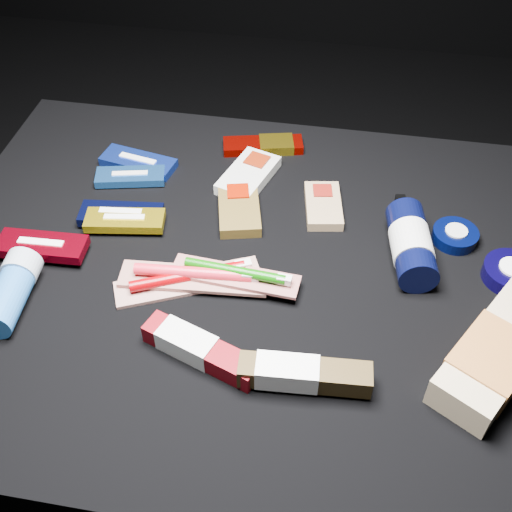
% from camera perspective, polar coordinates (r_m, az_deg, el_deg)
% --- Properties ---
extents(ground, '(3.00, 3.00, 0.00)m').
position_cam_1_polar(ground, '(1.29, -0.76, -13.42)').
color(ground, black).
rests_on(ground, ground).
extents(cloth_table, '(0.98, 0.78, 0.40)m').
position_cam_1_polar(cloth_table, '(1.12, -0.85, -8.16)').
color(cloth_table, black).
rests_on(cloth_table, ground).
extents(luna_bar_0, '(0.14, 0.07, 0.02)m').
position_cam_1_polar(luna_bar_0, '(1.16, -10.41, 8.20)').
color(luna_bar_0, '#1733A0').
rests_on(luna_bar_0, cloth_table).
extents(luna_bar_1, '(0.12, 0.07, 0.02)m').
position_cam_1_polar(luna_bar_1, '(1.13, -11.10, 6.95)').
color(luna_bar_1, '#215BA8').
rests_on(luna_bar_1, cloth_table).
extents(luna_bar_2, '(0.14, 0.06, 0.02)m').
position_cam_1_polar(luna_bar_2, '(1.05, -11.89, 3.61)').
color(luna_bar_2, black).
rests_on(luna_bar_2, cloth_table).
extents(luna_bar_3, '(0.13, 0.06, 0.02)m').
position_cam_1_polar(luna_bar_3, '(1.04, -11.58, 3.12)').
color(luna_bar_3, gold).
rests_on(luna_bar_3, cloth_table).
extents(luna_bar_4, '(0.14, 0.06, 0.02)m').
position_cam_1_polar(luna_bar_4, '(1.03, -18.50, 0.85)').
color(luna_bar_4, maroon).
rests_on(luna_bar_4, cloth_table).
extents(clif_bar_0, '(0.09, 0.13, 0.02)m').
position_cam_1_polar(clif_bar_0, '(1.05, -1.53, 4.42)').
color(clif_bar_0, '#533F18').
rests_on(clif_bar_0, cloth_table).
extents(clif_bar_1, '(0.10, 0.14, 0.02)m').
position_cam_1_polar(clif_bar_1, '(1.12, -0.56, 7.35)').
color(clif_bar_1, silver).
rests_on(clif_bar_1, cloth_table).
extents(clif_bar_2, '(0.07, 0.11, 0.02)m').
position_cam_1_polar(clif_bar_2, '(1.06, 5.99, 4.63)').
color(clif_bar_2, '#9D7D58').
rests_on(clif_bar_2, cloth_table).
extents(power_bar, '(0.15, 0.08, 0.02)m').
position_cam_1_polar(power_bar, '(1.19, 1.03, 9.82)').
color(power_bar, '#770702').
rests_on(power_bar, cloth_table).
extents(lotion_bottle, '(0.08, 0.19, 0.06)m').
position_cam_1_polar(lotion_bottle, '(0.99, 13.62, 1.05)').
color(lotion_bottle, black).
rests_on(lotion_bottle, cloth_table).
extents(cream_tin_upper, '(0.07, 0.07, 0.02)m').
position_cam_1_polar(cream_tin_upper, '(1.05, 17.28, 1.74)').
color(cream_tin_upper, black).
rests_on(cream_tin_upper, cloth_table).
extents(cream_tin_lower, '(0.08, 0.08, 0.03)m').
position_cam_1_polar(cream_tin_lower, '(1.01, 21.72, -1.40)').
color(cream_tin_lower, black).
rests_on(cream_tin_lower, cloth_table).
extents(bodywash_bottle, '(0.19, 0.24, 0.05)m').
position_cam_1_polar(bodywash_bottle, '(0.89, 20.65, -8.10)').
color(bodywash_bottle, tan).
rests_on(bodywash_bottle, cloth_table).
extents(deodorant_stick, '(0.06, 0.13, 0.05)m').
position_cam_1_polar(deodorant_stick, '(0.96, -20.93, -2.91)').
color(deodorant_stick, '#235FA9').
rests_on(deodorant_stick, cloth_table).
extents(toothbrush_pack_0, '(0.22, 0.13, 0.02)m').
position_cam_1_polar(toothbrush_pack_0, '(0.94, -5.87, -2.04)').
color(toothbrush_pack_0, '#BBB5AE').
rests_on(toothbrush_pack_0, cloth_table).
extents(toothbrush_pack_1, '(0.22, 0.07, 0.02)m').
position_cam_1_polar(toothbrush_pack_1, '(0.94, -5.41, -1.77)').
color(toothbrush_pack_1, '#A49E99').
rests_on(toothbrush_pack_1, cloth_table).
extents(toothbrush_pack_2, '(0.19, 0.06, 0.02)m').
position_cam_1_polar(toothbrush_pack_2, '(0.93, -1.71, -1.62)').
color(toothbrush_pack_2, '#A39B98').
rests_on(toothbrush_pack_2, cloth_table).
extents(toothpaste_carton_red, '(0.17, 0.09, 0.03)m').
position_cam_1_polar(toothpaste_carton_red, '(0.86, -5.36, -8.12)').
color(toothpaste_carton_red, '#6E050C').
rests_on(toothpaste_carton_red, cloth_table).
extents(toothpaste_carton_green, '(0.17, 0.05, 0.03)m').
position_cam_1_polar(toothpaste_carton_green, '(0.82, 3.80, -10.39)').
color(toothpaste_carton_green, '#382910').
rests_on(toothpaste_carton_green, cloth_table).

